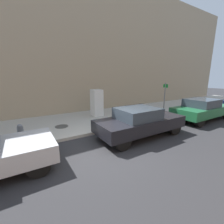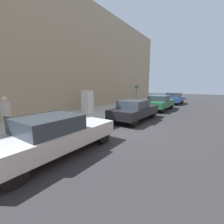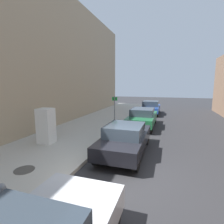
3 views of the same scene
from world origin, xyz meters
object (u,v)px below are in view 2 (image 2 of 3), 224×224
Objects in this scene: fire_hydrant at (57,123)px; parked_sedan_dark at (134,110)px; parked_sedan_green at (159,102)px; pedestrian_walking_far at (6,112)px; street_sign_post at (136,96)px; discarded_refrigerator at (87,102)px; parked_hatchback_blue at (174,98)px; parked_sedan_silver at (54,134)px.

parked_sedan_dark is (1.72, 4.85, 0.17)m from fire_hydrant.
parked_sedan_green reaches higher than parked_sedan_dark.
fire_hydrant is at bearing 95.75° from pedestrian_walking_far.
street_sign_post is 8.56m from fire_hydrant.
fire_hydrant is 10.43m from parked_sedan_green.
parked_sedan_dark is (1.66, -3.67, -0.70)m from street_sign_post.
fire_hydrant is (2.44, -4.62, -0.50)m from discarded_refrigerator.
street_sign_post is 7.97m from parked_hatchback_blue.
parked_hatchback_blue is (0.00, 11.43, 0.01)m from parked_sedan_dark.
street_sign_post reaches higher than parked_sedan_green.
pedestrian_walking_far is 7.19m from parked_sedan_dark.
parked_sedan_green is at bearing 125.45° from pedestrian_walking_far.
parked_hatchback_blue is at bearing 77.96° from street_sign_post.
fire_hydrant is at bearing -99.48° from parked_sedan_green.
street_sign_post is 1.30× the size of pedestrian_walking_far.
pedestrian_walking_far is at bearing -176.74° from parked_sedan_silver.
fire_hydrant is (-0.06, -8.52, -0.87)m from street_sign_post.
parked_hatchback_blue is (1.66, 7.77, -0.69)m from street_sign_post.
fire_hydrant is 0.18× the size of parked_sedan_green.
parked_sedan_dark is at bearing 70.51° from fire_hydrant.
street_sign_post reaches higher than discarded_refrigerator.
discarded_refrigerator is at bearing -122.67° from street_sign_post.
parked_hatchback_blue is (1.72, 16.29, 0.18)m from fire_hydrant.
parked_sedan_green is (1.66, 1.76, -0.68)m from street_sign_post.
discarded_refrigerator is 0.42× the size of parked_sedan_dark.
pedestrian_walking_far is (-1.55, -1.54, 0.61)m from fire_hydrant.
parked_sedan_dark reaches higher than parked_sedan_silver.
fire_hydrant is 16.38m from parked_hatchback_blue.
parked_sedan_green is (0.00, 11.64, 0.04)m from parked_sedan_silver.
discarded_refrigerator is 0.40× the size of parked_sedan_silver.
discarded_refrigerator is 5.25m from fire_hydrant.
discarded_refrigerator reaches higher than parked_sedan_dark.
fire_hydrant is 0.20× the size of parked_hatchback_blue.
parked_sedan_silver is 11.64m from parked_sedan_green.
pedestrian_walking_far is 0.40× the size of parked_sedan_dark.
parked_sedan_silver is 6.21m from parked_sedan_dark.
fire_hydrant is 5.15m from parked_sedan_dark.
discarded_refrigerator reaches higher than pedestrian_walking_far.
street_sign_post reaches higher than parked_hatchback_blue.
street_sign_post is 2.83× the size of fire_hydrant.
pedestrian_walking_far reaches higher than parked_sedan_silver.
parked_sedan_dark is (3.27, 6.39, -0.43)m from pedestrian_walking_far.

